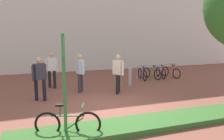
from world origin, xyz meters
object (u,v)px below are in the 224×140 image
bike_rack_cluster (157,72)px  bollard_steel (130,77)px  person_shirt_blue (118,71)px  person_suited_dark (39,76)px  bike_at_sign (68,124)px  person_casual_tan (80,71)px  parking_sign_post (64,72)px  person_shirt_white (52,68)px

bike_rack_cluster → bollard_steel: size_ratio=2.95×
person_shirt_blue → person_suited_dark: bearing=-179.1°
bike_rack_cluster → person_suited_dark: size_ratio=1.55×
bike_at_sign → person_casual_tan: 4.45m
bike_rack_cluster → person_casual_tan: person_casual_tan is taller
person_casual_tan → parking_sign_post: bearing=-105.3°
parking_sign_post → person_casual_tan: size_ratio=1.50×
bollard_steel → person_shirt_blue: size_ratio=0.52×
bike_at_sign → person_shirt_blue: (2.65, 3.52, 0.63)m
bollard_steel → person_shirt_white: (-3.75, 0.86, 0.53)m
bike_at_sign → person_shirt_white: bearing=90.3°
parking_sign_post → person_shirt_blue: (2.72, 3.58, -0.70)m
bike_rack_cluster → person_shirt_white: 6.10m
person_suited_dark → person_shirt_white: (0.58, 2.02, 0.00)m
person_suited_dark → bike_at_sign: bearing=-80.0°
bollard_steel → parking_sign_post: bearing=-128.8°
bike_at_sign → person_shirt_blue: bearing=53.0°
bike_at_sign → parking_sign_post: bearing=-135.4°
person_suited_dark → bollard_steel: bearing=15.1°
person_casual_tan → person_shirt_white: size_ratio=1.00×
person_suited_dark → person_shirt_white: same height
bike_at_sign → bike_rack_cluster: 8.48m
person_suited_dark → bike_rack_cluster: bearing=20.6°
person_casual_tan → person_shirt_blue: (1.53, -0.74, 0.00)m
bollard_steel → person_suited_dark: (-4.33, -1.16, 0.53)m
person_casual_tan → person_shirt_blue: bearing=-25.8°
parking_sign_post → bike_rack_cluster: size_ratio=0.97×
bollard_steel → person_shirt_blue: 1.63m
person_suited_dark → person_shirt_blue: bearing=0.9°
person_shirt_blue → parking_sign_post: bearing=-127.2°
person_shirt_blue → person_shirt_white: same height
bike_at_sign → bike_rack_cluster: (6.02, 5.97, -0.00)m
bike_rack_cluster → person_shirt_white: person_shirt_white is taller
person_shirt_white → person_shirt_blue: bearing=-36.3°
bike_at_sign → bike_rack_cluster: bearing=44.7°
person_casual_tan → person_shirt_white: bearing=133.2°
bollard_steel → person_shirt_blue: person_shirt_blue is taller
bollard_steel → person_casual_tan: 2.68m
person_shirt_blue → bike_rack_cluster: bearing=36.0°
person_shirt_white → bike_at_sign: bearing=-89.7°
bike_rack_cluster → person_suited_dark: 7.11m
person_casual_tan → person_suited_dark: size_ratio=1.00×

